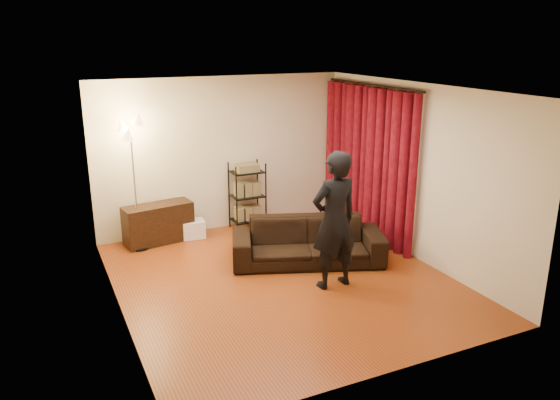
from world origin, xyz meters
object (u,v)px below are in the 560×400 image
sofa (308,241)px  person (334,220)px  media_cabinet (158,223)px  storage_boxes (194,229)px  wire_shelf (247,196)px  floor_lamp (135,186)px

sofa → person: size_ratio=1.19×
sofa → media_cabinet: sofa is taller
sofa → storage_boxes: sofa is taller
wire_shelf → floor_lamp: bearing=160.8°
sofa → wire_shelf: 1.84m
wire_shelf → floor_lamp: size_ratio=0.57×
storage_boxes → wire_shelf: size_ratio=0.31×
media_cabinet → sofa: bearing=-52.5°
sofa → media_cabinet: size_ratio=2.01×
wire_shelf → sofa: bearing=-105.1°
wire_shelf → person: bearing=-109.2°
wire_shelf → floor_lamp: (-1.98, -0.15, 0.46)m
media_cabinet → storage_boxes: media_cabinet is taller
sofa → wire_shelf: wire_shelf is taller
media_cabinet → floor_lamp: size_ratio=0.53×
sofa → media_cabinet: 2.61m
sofa → storage_boxes: size_ratio=6.00×
storage_boxes → floor_lamp: 1.32m
floor_lamp → media_cabinet: bearing=22.3°
sofa → storage_boxes: bearing=146.8°
storage_boxes → wire_shelf: wire_shelf is taller
person → wire_shelf: bearing=-89.9°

